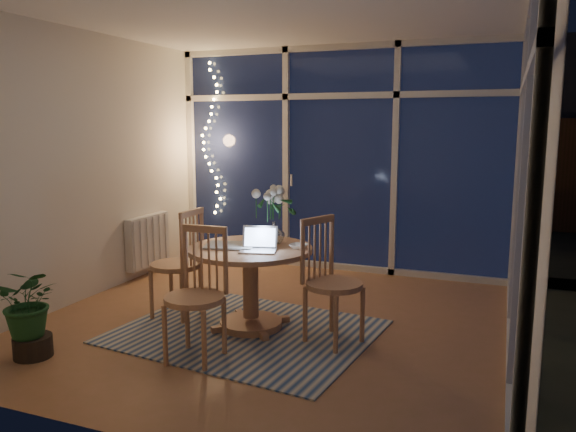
# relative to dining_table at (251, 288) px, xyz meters

# --- Properties ---
(floor) EXTENTS (4.00, 4.00, 0.00)m
(floor) POSITION_rel_dining_table_xyz_m (0.12, 0.22, -0.35)
(floor) COLOR #956841
(floor) RESTS_ON ground
(ceiling) EXTENTS (4.00, 4.00, 0.00)m
(ceiling) POSITION_rel_dining_table_xyz_m (0.12, 0.22, 2.25)
(ceiling) COLOR silver
(ceiling) RESTS_ON wall_back
(wall_back) EXTENTS (4.00, 0.04, 2.60)m
(wall_back) POSITION_rel_dining_table_xyz_m (0.12, 2.22, 0.95)
(wall_back) COLOR silver
(wall_back) RESTS_ON floor
(wall_front) EXTENTS (4.00, 0.04, 2.60)m
(wall_front) POSITION_rel_dining_table_xyz_m (0.12, -1.78, 0.95)
(wall_front) COLOR silver
(wall_front) RESTS_ON floor
(wall_left) EXTENTS (0.04, 4.00, 2.60)m
(wall_left) POSITION_rel_dining_table_xyz_m (-1.88, 0.22, 0.95)
(wall_left) COLOR silver
(wall_left) RESTS_ON floor
(wall_right) EXTENTS (0.04, 4.00, 2.60)m
(wall_right) POSITION_rel_dining_table_xyz_m (2.12, 0.22, 0.95)
(wall_right) COLOR silver
(wall_right) RESTS_ON floor
(window_wall_back) EXTENTS (4.00, 0.10, 2.60)m
(window_wall_back) POSITION_rel_dining_table_xyz_m (0.12, 2.18, 0.95)
(window_wall_back) COLOR silver
(window_wall_back) RESTS_ON floor
(window_wall_right) EXTENTS (0.10, 4.00, 2.60)m
(window_wall_right) POSITION_rel_dining_table_xyz_m (2.08, 0.22, 0.95)
(window_wall_right) COLOR silver
(window_wall_right) RESTS_ON floor
(radiator) EXTENTS (0.10, 0.70, 0.58)m
(radiator) POSITION_rel_dining_table_xyz_m (-1.82, 1.12, 0.05)
(radiator) COLOR silver
(radiator) RESTS_ON wall_left
(fairy_lights) EXTENTS (0.24, 0.10, 1.85)m
(fairy_lights) POSITION_rel_dining_table_xyz_m (-1.53, 2.10, 1.17)
(fairy_lights) COLOR #FFCC66
(fairy_lights) RESTS_ON window_wall_back
(garden_patio) EXTENTS (12.00, 6.00, 0.10)m
(garden_patio) POSITION_rel_dining_table_xyz_m (0.62, 5.22, -0.41)
(garden_patio) COLOR black
(garden_patio) RESTS_ON ground
(garden_fence) EXTENTS (11.00, 0.08, 1.80)m
(garden_fence) POSITION_rel_dining_table_xyz_m (0.12, 5.72, 0.55)
(garden_fence) COLOR #342413
(garden_fence) RESTS_ON ground
(neighbour_roof) EXTENTS (7.00, 3.00, 2.20)m
(neighbour_roof) POSITION_rel_dining_table_xyz_m (0.42, 8.72, 1.85)
(neighbour_roof) COLOR #2F3238
(neighbour_roof) RESTS_ON ground
(garden_shrubs) EXTENTS (0.90, 0.90, 0.90)m
(garden_shrubs) POSITION_rel_dining_table_xyz_m (-0.68, 3.62, 0.10)
(garden_shrubs) COLOR #16331A
(garden_shrubs) RESTS_ON ground
(rug) EXTENTS (2.19, 1.83, 0.01)m
(rug) POSITION_rel_dining_table_xyz_m (0.00, -0.10, -0.35)
(rug) COLOR beige
(rug) RESTS_ON floor
(dining_table) EXTENTS (1.14, 1.14, 0.70)m
(dining_table) POSITION_rel_dining_table_xyz_m (0.00, 0.00, 0.00)
(dining_table) COLOR #A9754C
(dining_table) RESTS_ON floor
(chair_left) EXTENTS (0.46, 0.46, 1.00)m
(chair_left) POSITION_rel_dining_table_xyz_m (-0.75, 0.03, 0.15)
(chair_left) COLOR #A9754C
(chair_left) RESTS_ON floor
(chair_right) EXTENTS (0.62, 0.62, 1.01)m
(chair_right) POSITION_rel_dining_table_xyz_m (0.74, -0.06, 0.15)
(chair_right) COLOR #A9754C
(chair_right) RESTS_ON floor
(chair_front) EXTENTS (0.47, 0.47, 0.99)m
(chair_front) POSITION_rel_dining_table_xyz_m (-0.10, -0.74, 0.14)
(chair_front) COLOR #A9754C
(chair_front) RESTS_ON floor
(laptop) EXTENTS (0.34, 0.31, 0.21)m
(laptop) POSITION_rel_dining_table_xyz_m (0.13, -0.13, 0.46)
(laptop) COLOR #B6B7BB
(laptop) RESTS_ON dining_table
(flower_vase) EXTENTS (0.22, 0.22, 0.21)m
(flower_vase) POSITION_rel_dining_table_xyz_m (0.13, 0.20, 0.46)
(flower_vase) COLOR white
(flower_vase) RESTS_ON dining_table
(bowl) EXTENTS (0.17, 0.17, 0.04)m
(bowl) POSITION_rel_dining_table_xyz_m (0.39, 0.10, 0.37)
(bowl) COLOR silver
(bowl) RESTS_ON dining_table
(newspapers) EXTENTS (0.45, 0.38, 0.02)m
(newspapers) POSITION_rel_dining_table_xyz_m (-0.16, -0.03, 0.36)
(newspapers) COLOR silver
(newspapers) RESTS_ON dining_table
(phone) EXTENTS (0.12, 0.06, 0.01)m
(phone) POSITION_rel_dining_table_xyz_m (-0.02, -0.13, 0.36)
(phone) COLOR black
(phone) RESTS_ON dining_table
(potted_plant) EXTENTS (0.68, 0.64, 0.76)m
(potted_plant) POSITION_rel_dining_table_xyz_m (-1.26, -1.13, 0.03)
(potted_plant) COLOR #1A4A22
(potted_plant) RESTS_ON floor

